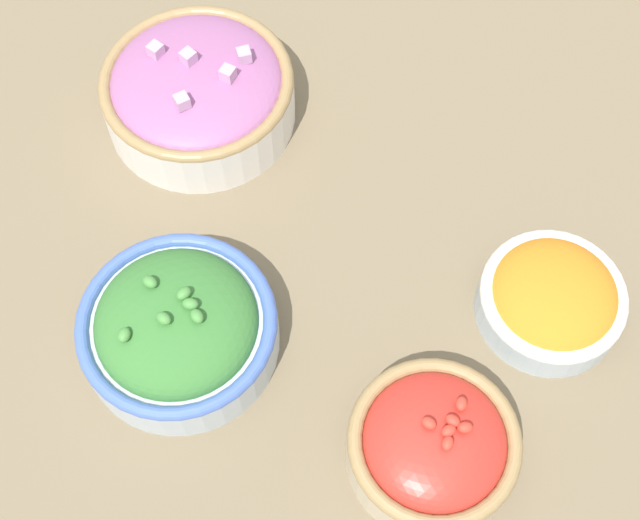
{
  "coord_description": "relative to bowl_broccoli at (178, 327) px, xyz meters",
  "views": [
    {
      "loc": [
        -0.16,
        0.31,
        0.7
      ],
      "look_at": [
        0.0,
        0.0,
        0.03
      ],
      "focal_mm": 50.0,
      "sensor_mm": 36.0,
      "label": 1
    }
  ],
  "objects": [
    {
      "name": "bowl_broccoli",
      "position": [
        0.0,
        0.0,
        0.0
      ],
      "size": [
        0.16,
        0.16,
        0.08
      ],
      "color": "#B2C1CC",
      "rests_on": "ground_plane"
    },
    {
      "name": "bowl_cherry_tomatoes",
      "position": [
        -0.23,
        -0.01,
        -0.0
      ],
      "size": [
        0.13,
        0.13,
        0.07
      ],
      "color": "beige",
      "rests_on": "ground_plane"
    },
    {
      "name": "bowl_red_onion",
      "position": [
        0.11,
        -0.21,
        0.01
      ],
      "size": [
        0.18,
        0.18,
        0.08
      ],
      "color": "silver",
      "rests_on": "ground_plane"
    },
    {
      "name": "bowl_carrots",
      "position": [
        -0.26,
        -0.17,
        -0.01
      ],
      "size": [
        0.12,
        0.12,
        0.05
      ],
      "color": "#B2C1CC",
      "rests_on": "ground_plane"
    },
    {
      "name": "ground_plane",
      "position": [
        -0.07,
        -0.11,
        -0.03
      ],
      "size": [
        3.0,
        3.0,
        0.0
      ],
      "primitive_type": "plane",
      "color": "#75664C"
    }
  ]
}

